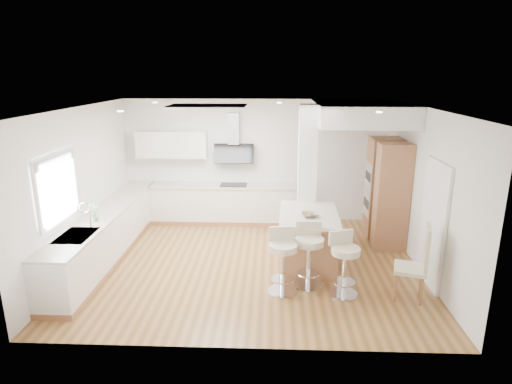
{
  "coord_description": "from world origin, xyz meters",
  "views": [
    {
      "loc": [
        0.39,
        -7.17,
        3.38
      ],
      "look_at": [
        0.08,
        0.4,
        1.25
      ],
      "focal_mm": 30.0,
      "sensor_mm": 36.0,
      "label": 1
    }
  ],
  "objects_px": {
    "dining_chair": "(418,260)",
    "bar_stool_c": "(344,261)",
    "bar_stool_a": "(283,258)",
    "bar_stool_b": "(309,252)",
    "peninsula": "(308,238)"
  },
  "relations": [
    {
      "from": "bar_stool_a",
      "to": "bar_stool_b",
      "type": "relative_size",
      "value": 0.98
    },
    {
      "from": "peninsula",
      "to": "bar_stool_b",
      "type": "distance_m",
      "value": 0.9
    },
    {
      "from": "dining_chair",
      "to": "peninsula",
      "type": "bearing_deg",
      "value": 157.89
    },
    {
      "from": "peninsula",
      "to": "bar_stool_c",
      "type": "height_order",
      "value": "same"
    },
    {
      "from": "bar_stool_b",
      "to": "dining_chair",
      "type": "xyz_separation_m",
      "value": [
        1.62,
        -0.34,
        0.04
      ]
    },
    {
      "from": "bar_stool_c",
      "to": "dining_chair",
      "type": "xyz_separation_m",
      "value": [
        1.09,
        -0.08,
        0.06
      ]
    },
    {
      "from": "bar_stool_b",
      "to": "bar_stool_a",
      "type": "bearing_deg",
      "value": -154.96
    },
    {
      "from": "bar_stool_a",
      "to": "dining_chair",
      "type": "distance_m",
      "value": 2.04
    },
    {
      "from": "bar_stool_a",
      "to": "bar_stool_b",
      "type": "distance_m",
      "value": 0.47
    },
    {
      "from": "peninsula",
      "to": "bar_stool_a",
      "type": "distance_m",
      "value": 1.21
    },
    {
      "from": "bar_stool_c",
      "to": "peninsula",
      "type": "bearing_deg",
      "value": 91.98
    },
    {
      "from": "dining_chair",
      "to": "bar_stool_c",
      "type": "bearing_deg",
      "value": -167.87
    },
    {
      "from": "peninsula",
      "to": "bar_stool_c",
      "type": "relative_size",
      "value": 1.57
    },
    {
      "from": "peninsula",
      "to": "bar_stool_b",
      "type": "xyz_separation_m",
      "value": [
        -0.06,
        -0.89,
        0.12
      ]
    },
    {
      "from": "bar_stool_c",
      "to": "bar_stool_b",
      "type": "bearing_deg",
      "value": 133.06
    }
  ]
}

